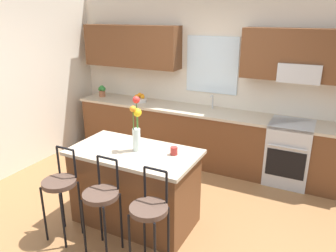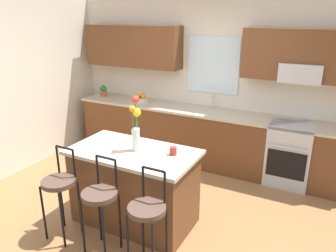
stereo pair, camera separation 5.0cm
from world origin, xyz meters
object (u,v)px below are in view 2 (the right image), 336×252
Objects in this scene: fruit_bowl_oranges at (141,98)px; potted_plant_small at (103,90)px; flower_vase at (136,126)px; oven_range at (289,153)px; mug_ceramic at (173,151)px; bar_stool_far at (147,213)px; bar_stool_near at (59,186)px; kitchen_island at (134,186)px; bar_stool_middle at (100,198)px.

potted_plant_small is (-0.82, -0.00, 0.06)m from fruit_bowl_oranges.
potted_plant_small is (-1.91, 1.85, -0.18)m from flower_vase.
mug_ceramic is (-1.03, -1.75, 0.51)m from oven_range.
bar_stool_far reaches higher than mug_ceramic.
bar_stool_near is 2.58m from fruit_bowl_oranges.
bar_stool_near is at bearing 180.00° from bar_stool_far.
bar_stool_near is (-0.55, -0.61, 0.17)m from kitchen_island.
fruit_bowl_oranges reaches higher than oven_range.
flower_vase is (0.03, 0.65, 0.58)m from bar_stool_middle.
bar_stool_near is at bearing -144.08° from mug_ceramic.
bar_stool_near is at bearing -131.85° from kitchen_island.
kitchen_island is 2.72m from potted_plant_small.
mug_ceramic is 2.34m from fruit_bowl_oranges.
mug_ceramic reaches higher than oven_range.
bar_stool_middle is (-0.00, -0.61, 0.17)m from kitchen_island.
flower_vase reaches higher than bar_stool_middle.
flower_vase is at bearing -44.15° from potted_plant_small.
kitchen_island is 0.84m from bar_stool_near.
kitchen_island is at bearing 131.85° from bar_stool_far.
oven_range is 0.63× the size of kitchen_island.
kitchen_island is 0.75m from flower_vase.
fruit_bowl_oranges is at bearing 130.53° from mug_ceramic.
fruit_bowl_oranges is (-1.52, 1.77, 0.01)m from mug_ceramic.
mug_ceramic is at bearing -49.47° from fruit_bowl_oranges.
kitchen_island is at bearing -131.62° from flower_vase.
fruit_bowl_oranges is at bearing 101.64° from bar_stool_near.
oven_range is at bearing 59.58° from mug_ceramic.
flower_vase is 2.17m from fruit_bowl_oranges.
bar_stool_near is (-2.03, -2.47, 0.18)m from oven_range.
oven_range is 4.32× the size of potted_plant_small.
potted_plant_small is (-2.33, 1.77, 0.07)m from mug_ceramic.
bar_stool_near is 2.86m from potted_plant_small.
flower_vase reaches higher than potted_plant_small.
fruit_bowl_oranges is at bearing 179.36° from oven_range.
bar_stool_middle is 4.34× the size of fruit_bowl_oranges.
oven_range is 0.88× the size of bar_stool_near.
flower_vase is (0.58, 0.65, 0.58)m from bar_stool_near.
mug_ceramic reaches higher than kitchen_island.
flower_vase is 6.91× the size of mug_ceramic.
bar_stool_near reaches higher than kitchen_island.
bar_stool_far is 1.01m from flower_vase.
potted_plant_small is at bearing -179.75° from fruit_bowl_oranges.
bar_stool_far is (0.55, -0.61, 0.17)m from kitchen_island.
bar_stool_far is 4.89× the size of potted_plant_small.
fruit_bowl_oranges is at bearing 113.06° from bar_stool_middle.
bar_stool_far is at bearing -82.37° from mug_ceramic.
bar_stool_middle is (-1.48, -2.47, 0.18)m from oven_range.
mug_ceramic is 0.42× the size of potted_plant_small.
fruit_bowl_oranges is (-1.07, 2.50, 0.34)m from bar_stool_middle.
oven_range is 2.65m from bar_stool_far.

